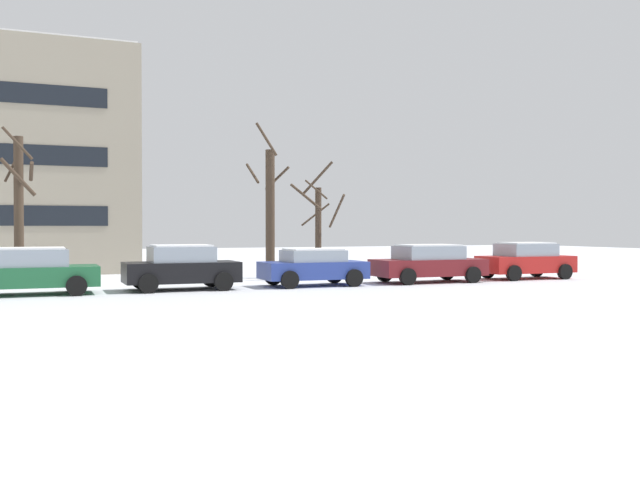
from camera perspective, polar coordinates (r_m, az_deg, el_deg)
ground_plane at (r=15.48m, az=-20.47°, el=-6.96°), size 120.00×120.00×0.00m
road_surface at (r=18.87m, az=-20.81°, el=-5.54°), size 80.00×8.85×0.00m
parked_car_green at (r=24.27m, az=-22.34°, el=-2.32°), size 4.18×2.13×1.51m
parked_car_black at (r=24.77m, az=-11.11°, el=-2.16°), size 3.86×2.11×1.55m
parked_car_blue at (r=26.00m, az=-0.56°, el=-2.16°), size 3.82×2.09×1.38m
parked_car_maroon at (r=28.04m, az=8.72°, el=-1.85°), size 4.42×2.12×1.49m
parked_car_red at (r=30.93m, az=16.24°, el=-1.59°), size 3.96×2.03×1.53m
tree_far_mid at (r=30.33m, az=-4.07°, el=2.39°), size 1.74×1.70×6.60m
tree_far_left at (r=27.97m, az=-23.09°, el=2.50°), size 1.23×1.15×5.75m
tree_far_right at (r=29.58m, az=-0.12°, el=1.27°), size 2.08×2.03×5.00m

